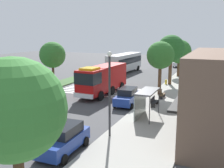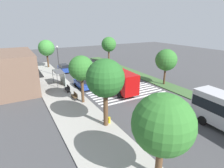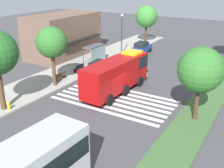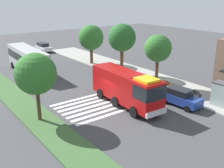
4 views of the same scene
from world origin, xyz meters
The scene contains 16 objects.
ground_plane centered at (0.00, 0.00, 0.00)m, with size 120.00×120.00×0.00m, color #424244.
sidewalk centered at (0.00, 9.33, 0.07)m, with size 60.00×5.69×0.14m, color #9E9B93.
median_strip centered at (0.00, -7.99, 0.07)m, with size 60.00×3.00×0.14m, color #3D6033.
crosswalk centered at (-0.26, 0.00, 0.01)m, with size 5.85×11.68×0.01m.
fire_truck centered at (1.74, 0.77, 2.06)m, with size 9.59×3.07×3.75m.
parked_car_mid centered at (5.02, 5.28, 0.93)m, with size 4.47×2.20×1.83m.
parked_car_east centered at (17.21, 5.28, 0.92)m, with size 4.27×2.11×1.81m.
bus_stop_shelter centered at (8.64, 8.15, 1.89)m, with size 3.50×1.40×2.46m.
bench_near_shelter centered at (4.64, 8.12, 0.59)m, with size 1.60×0.50×0.90m.
bench_west_of_shelter centered at (1.05, 8.12, 0.59)m, with size 1.60×0.50×0.90m.
street_lamp centered at (13.90, 7.09, 3.80)m, with size 0.36×0.36×6.20m.
storefront_building centered at (10.14, 15.13, 3.11)m, with size 11.85×6.72×6.22m.
sidewalk_tree_center centered at (-0.61, 7.49, 4.92)m, with size 3.32×3.32×6.49m.
sidewalk_tree_east centered at (23.49, 7.49, 4.84)m, with size 3.84×3.84×6.65m.
median_tree_far_west centered at (-0.40, -7.99, 4.51)m, with size 3.72×3.72×6.25m.
fire_hydrant centered at (-7.31, 6.99, 0.49)m, with size 0.28×0.28×0.70m, color gold.
Camera 3 is at (-21.80, -12.61, 11.44)m, focal length 44.21 mm.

